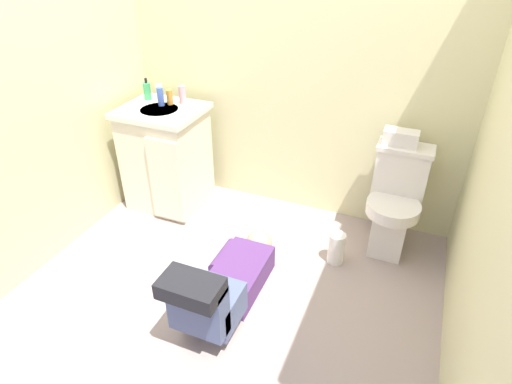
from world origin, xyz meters
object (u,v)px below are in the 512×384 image
bottle_white (159,92)px  bottle_blue (161,97)px  faucet (170,96)px  bottle_amber (170,97)px  person_plumber (225,284)px  tissue_box (401,138)px  paper_towel_roll (336,248)px  soap_dispenser (147,91)px  toilet (395,202)px  vanity_cabinet (167,157)px  bottle_pink (182,95)px

bottle_white → bottle_blue: (0.08, -0.10, 0.01)m
faucet → bottle_amber: bearing=-60.5°
bottle_amber → person_plumber: bearing=-46.9°
person_plumber → tissue_box: (0.77, 1.06, 0.62)m
bottle_amber → paper_towel_roll: bottle_amber is taller
bottle_amber → paper_towel_roll: 1.64m
soap_dispenser → bottle_white: soap_dispenser is taller
tissue_box → paper_towel_roll: size_ratio=0.97×
faucet → person_plumber: faucet is taller
person_plumber → paper_towel_roll: size_ratio=4.68×
person_plumber → bottle_blue: 1.50m
tissue_box → bottle_amber: bearing=-176.7°
paper_towel_roll → tissue_box: bearing=58.1°
bottle_blue → paper_towel_roll: size_ratio=0.59×
toilet → faucet: size_ratio=7.50×
toilet → bottle_blue: bottle_blue is taller
vanity_cabinet → bottle_white: size_ratio=6.72×
tissue_box → bottle_white: bearing=-178.8°
vanity_cabinet → faucet: 0.47m
person_plumber → tissue_box: bearing=53.9°
vanity_cabinet → tissue_box: tissue_box is taller
soap_dispenser → bottle_pink: (0.30, 0.02, 0.00)m
toilet → bottle_white: (-1.84, 0.05, 0.51)m
tissue_box → soap_dispenser: size_ratio=1.33×
bottle_amber → bottle_blue: bearing=-137.6°
faucet → paper_towel_roll: (1.44, -0.36, -0.76)m
toilet → faucet: bearing=178.8°
bottle_amber → vanity_cabinet: bearing=-101.4°
bottle_blue → tissue_box: bearing=4.7°
tissue_box → bottle_amber: size_ratio=1.98×
person_plumber → bottle_blue: (-0.95, 0.92, 0.71)m
vanity_cabinet → bottle_pink: size_ratio=5.86×
soap_dispenser → bottle_amber: soap_dispenser is taller
tissue_box → paper_towel_roll: (-0.26, -0.41, -0.69)m
vanity_cabinet → tissue_box: 1.75m
faucet → soap_dispenser: size_ratio=0.60×
toilet → bottle_pink: (-1.63, 0.04, 0.52)m
bottle_blue → bottle_pink: bottle_pink is taller
tissue_box → bottle_white: size_ratio=1.80×
toilet → faucet: (-1.74, 0.04, 0.50)m
bottle_white → bottle_amber: size_ratio=1.10×
vanity_cabinet → bottle_blue: 0.47m
soap_dispenser → bottle_amber: size_ratio=1.49×
tissue_box → paper_towel_roll: 0.84m
soap_dispenser → bottle_white: 0.09m
toilet → tissue_box: (-0.04, 0.09, 0.43)m
person_plumber → bottle_blue: bearing=136.0°
person_plumber → bottle_white: 1.61m
faucet → soap_dispenser: soap_dispenser is taller
soap_dispenser → bottle_amber: 0.22m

